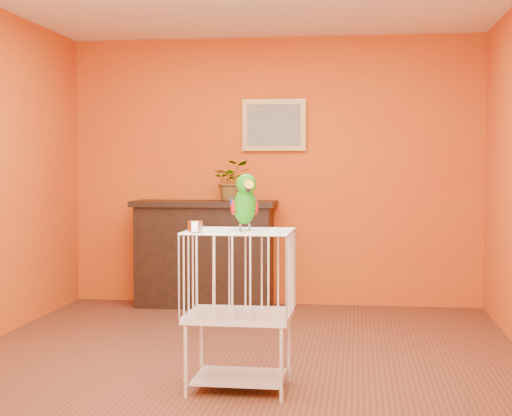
# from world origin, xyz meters

# --- Properties ---
(ground) EXTENTS (4.50, 4.50, 0.00)m
(ground) POSITION_xyz_m (0.00, 0.00, 0.00)
(ground) COLOR brown
(ground) RESTS_ON ground
(room_shell) EXTENTS (4.50, 4.50, 4.50)m
(room_shell) POSITION_xyz_m (0.00, 0.00, 1.58)
(room_shell) COLOR #C95C12
(room_shell) RESTS_ON ground
(console_cabinet) EXTENTS (1.37, 0.49, 1.02)m
(console_cabinet) POSITION_xyz_m (-0.65, 2.01, 0.51)
(console_cabinet) COLOR black
(console_cabinet) RESTS_ON ground
(potted_plant) EXTENTS (0.42, 0.45, 0.30)m
(potted_plant) POSITION_xyz_m (-0.38, 2.06, 1.17)
(potted_plant) COLOR #26722D
(potted_plant) RESTS_ON console_cabinet
(framed_picture) EXTENTS (0.62, 0.04, 0.50)m
(framed_picture) POSITION_xyz_m (0.00, 2.22, 1.75)
(framed_picture) COLOR #A87B3C
(framed_picture) RESTS_ON room_shell
(birdcage) EXTENTS (0.63, 0.49, 0.96)m
(birdcage) POSITION_xyz_m (0.11, -0.75, 0.50)
(birdcage) COLOR white
(birdcage) RESTS_ON ground
(feed_cup) EXTENTS (0.09, 0.09, 0.06)m
(feed_cup) POSITION_xyz_m (-0.13, -0.90, 1.00)
(feed_cup) COLOR silver
(feed_cup) RESTS_ON birdcage
(parrot) EXTENTS (0.19, 0.31, 0.34)m
(parrot) POSITION_xyz_m (0.15, -0.78, 1.14)
(parrot) COLOR #59544C
(parrot) RESTS_ON birdcage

